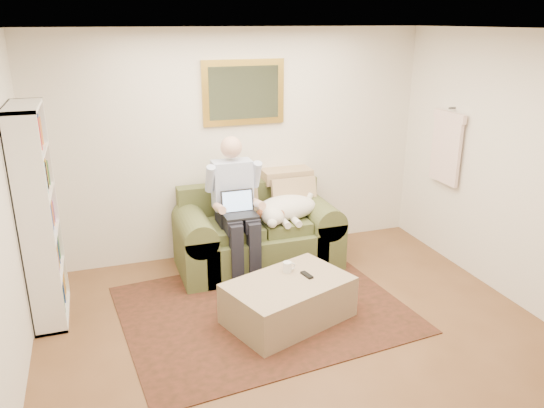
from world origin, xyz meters
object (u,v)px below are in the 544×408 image
seated_man (237,210)px  bookshelf (39,216)px  sofa (257,239)px  laptop (239,209)px  ottoman (288,301)px  sleeping_dog (287,208)px  coffee_mug (287,267)px

seated_man → bookshelf: size_ratio=0.75×
sofa → laptop: size_ratio=5.15×
sofa → seated_man: seated_man is taller
laptop → ottoman: (0.19, -1.00, -0.59)m
sleeping_dog → bookshelf: (-2.50, -0.32, 0.31)m
ottoman → bookshelf: bearing=158.5°
laptop → bookshelf: size_ratio=0.17×
bookshelf → laptop: bearing=5.3°
ottoman → coffee_mug: bearing=73.4°
seated_man → coffee_mug: (0.24, -0.89, -0.30)m
seated_man → bookshelf: 1.94m
sofa → sleeping_dog: sofa is taller
seated_man → bookshelf: (-1.91, -0.25, 0.25)m
sofa → laptop: 0.60m
sofa → ottoman: bearing=-93.8°
coffee_mug → bookshelf: bookshelf is taller
laptop → ottoman: laptop is taller
sofa → sleeping_dog: 0.50m
sofa → coffee_mug: (-0.03, -1.06, 0.14)m
sleeping_dog → coffee_mug: bearing=-110.0°
seated_man → ottoman: bearing=-80.2°
laptop → coffee_mug: laptop is taller
sofa → laptop: bearing=-139.0°
sofa → bookshelf: size_ratio=0.90×
sofa → bookshelf: (-2.18, -0.41, 0.69)m
sofa → laptop: laptop is taller
laptop → ottoman: 1.18m
sofa → ottoman: 1.25m
sofa → coffee_mug: size_ratio=17.95×
ottoman → sofa: bearing=86.2°
laptop → sleeping_dog: bearing=13.6°
ottoman → coffee_mug: coffee_mug is taller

